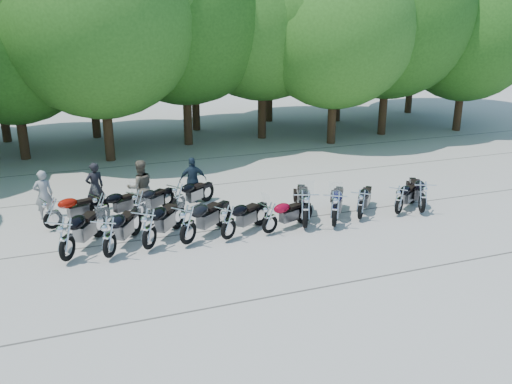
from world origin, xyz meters
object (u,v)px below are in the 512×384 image
object	(u,v)px
motorcycle_3	(188,224)
motorcycle_13	(139,204)
motorcycle_5	(270,217)
motorcycle_11	(52,213)
rider_3	(95,187)
motorcycle_7	(335,208)
motorcycle_0	(66,238)
motorcycle_6	(305,208)
motorcycle_2	(149,228)
motorcycle_12	(101,207)
motorcycle_8	(361,204)
rider_0	(44,195)
rider_2	(193,180)
motorcycle_10	(423,196)
motorcycle_14	(178,197)
motorcycle_9	(400,199)
rider_1	(141,187)
motorcycle_1	(109,236)
motorcycle_4	(228,221)

from	to	relation	value
motorcycle_3	motorcycle_13	bearing A→B (deg)	-16.93
motorcycle_5	motorcycle_11	size ratio (longest dim) A/B	0.97
motorcycle_3	rider_3	size ratio (longest dim) A/B	1.44
motorcycle_3	motorcycle_7	world-z (taller)	motorcycle_3
motorcycle_0	motorcycle_6	world-z (taller)	motorcycle_0
motorcycle_11	motorcycle_2	bearing A→B (deg)	-155.97
motorcycle_6	motorcycle_13	world-z (taller)	motorcycle_6
motorcycle_12	motorcycle_3	bearing A→B (deg)	-166.31
motorcycle_11	motorcycle_8	bearing A→B (deg)	-126.12
motorcycle_5	motorcycle_12	world-z (taller)	motorcycle_12
rider_0	motorcycle_0	bearing A→B (deg)	92.68
rider_2	rider_0	bearing A→B (deg)	3.82
motorcycle_6	rider_3	xyz separation A→B (m)	(-5.99, 3.99, 0.13)
motorcycle_10	rider_3	world-z (taller)	rider_3
motorcycle_13	rider_0	size ratio (longest dim) A/B	1.24
motorcycle_10	rider_0	distance (m)	12.53
rider_2	rider_3	size ratio (longest dim) A/B	0.97
motorcycle_3	motorcycle_14	world-z (taller)	motorcycle_3
motorcycle_9	rider_1	world-z (taller)	rider_1
motorcycle_1	motorcycle_5	xyz separation A→B (m)	(4.76, 0.09, -0.11)
motorcycle_5	motorcycle_10	world-z (taller)	motorcycle_10
rider_2	motorcycle_2	bearing A→B (deg)	64.24
motorcycle_14	motorcycle_10	bearing A→B (deg)	-145.95
motorcycle_11	rider_1	world-z (taller)	rider_1
motorcycle_3	rider_1	xyz separation A→B (m)	(-0.85, 3.20, 0.23)
motorcycle_3	motorcycle_6	world-z (taller)	motorcycle_6
motorcycle_6	motorcycle_14	size ratio (longest dim) A/B	1.23
motorcycle_3	motorcycle_2	bearing A→B (deg)	48.82
motorcycle_10	motorcycle_4	bearing A→B (deg)	24.11
motorcycle_4	motorcycle_9	distance (m)	5.99
motorcycle_2	motorcycle_3	distance (m)	1.11
motorcycle_3	motorcycle_7	distance (m)	4.64
rider_1	motorcycle_2	bearing A→B (deg)	79.87
motorcycle_10	motorcycle_8	bearing A→B (deg)	19.90
motorcycle_11	motorcycle_14	bearing A→B (deg)	-108.50
motorcycle_11	rider_1	size ratio (longest dim) A/B	1.15
motorcycle_13	rider_0	world-z (taller)	rider_0
motorcycle_0	motorcycle_4	distance (m)	4.54
motorcycle_10	motorcycle_7	bearing A→B (deg)	26.71
motorcycle_7	motorcycle_13	distance (m)	6.31
motorcycle_2	rider_3	world-z (taller)	rider_3
motorcycle_2	motorcycle_3	size ratio (longest dim) A/B	1.02
rider_0	motorcycle_5	bearing A→B (deg)	143.13
motorcycle_0	motorcycle_13	size ratio (longest dim) A/B	1.25
motorcycle_1	motorcycle_14	size ratio (longest dim) A/B	1.18
motorcycle_0	rider_2	distance (m)	5.71
motorcycle_12	motorcycle_14	distance (m)	2.54
motorcycle_2	motorcycle_9	distance (m)	8.30
motorcycle_9	motorcycle_11	distance (m)	11.17
motorcycle_9	motorcycle_13	size ratio (longest dim) A/B	1.00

